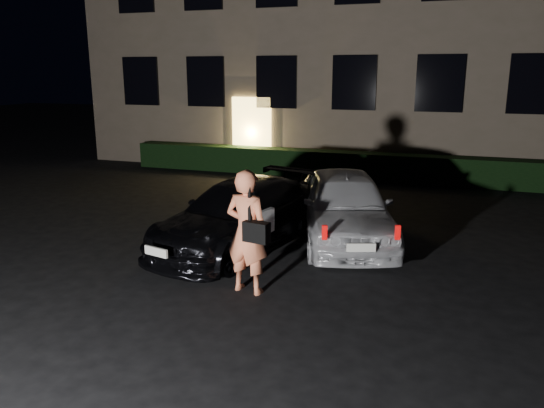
% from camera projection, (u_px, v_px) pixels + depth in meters
% --- Properties ---
extents(ground, '(80.00, 80.00, 0.00)m').
position_uv_depth(ground, '(205.00, 317.00, 7.49)').
color(ground, black).
rests_on(ground, ground).
extents(hedge, '(15.00, 0.70, 0.85)m').
position_uv_depth(hedge, '(349.00, 165.00, 17.01)').
color(hedge, black).
rests_on(hedge, ground).
extents(sedan, '(2.81, 4.74, 1.29)m').
position_uv_depth(sedan, '(241.00, 215.00, 10.33)').
color(sedan, black).
rests_on(sedan, ground).
extents(hatch, '(2.99, 4.57, 1.45)m').
position_uv_depth(hatch, '(345.00, 206.00, 10.70)').
color(hatch, silver).
rests_on(hatch, ground).
extents(man, '(0.82, 0.58, 1.95)m').
position_uv_depth(man, '(247.00, 232.00, 8.11)').
color(man, '#FF865A').
rests_on(man, ground).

